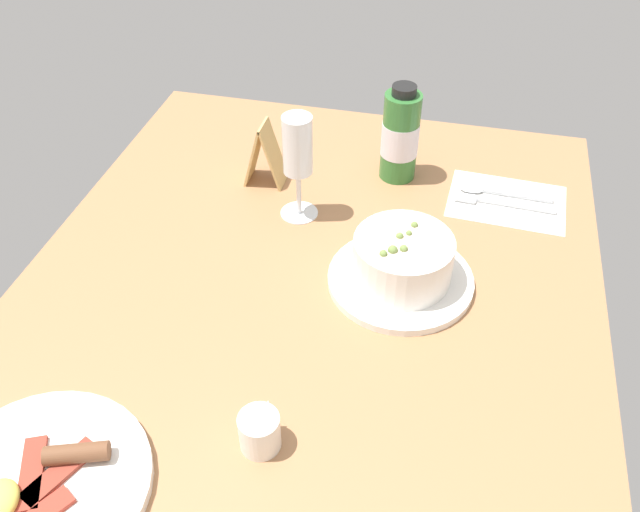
{
  "coord_description": "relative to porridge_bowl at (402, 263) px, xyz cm",
  "views": [
    {
      "loc": [
        -63.8,
        -17.66,
        67.36
      ],
      "look_at": [
        1.48,
        -2.37,
        8.16
      ],
      "focal_mm": 37.47,
      "sensor_mm": 36.0,
      "label": 1
    }
  ],
  "objects": [
    {
      "name": "breakfast_plate",
      "position": [
        -41.67,
        33.71,
        -2.98
      ],
      "size": [
        24.51,
        24.51,
        3.7
      ],
      "color": "white",
      "rests_on": "ground_plane"
    },
    {
      "name": "menu_card",
      "position": [
        20.37,
        26.43,
        1.7
      ],
      "size": [
        5.25,
        6.69,
        11.31
      ],
      "color": "tan",
      "rests_on": "ground_plane"
    },
    {
      "name": "creamer_jug",
      "position": [
        -30.42,
        11.88,
        -1.36
      ],
      "size": [
        5.79,
        4.79,
        5.51
      ],
      "color": "white",
      "rests_on": "ground_plane"
    },
    {
      "name": "wine_glass",
      "position": [
        12.63,
        18.46,
        8.03
      ],
      "size": [
        6.16,
        6.16,
        17.84
      ],
      "color": "white",
      "rests_on": "ground_plane"
    },
    {
      "name": "cutlery_setting",
      "position": [
        23.67,
        -14.3,
        -3.66
      ],
      "size": [
        14.89,
        19.86,
        0.9
      ],
      "color": "white",
      "rests_on": "ground_plane"
    },
    {
      "name": "sauce_bottle_green",
      "position": [
        27.24,
        4.45,
        4.07
      ],
      "size": [
        6.36,
        6.36,
        17.19
      ],
      "color": "#337233",
      "rests_on": "ground_plane"
    },
    {
      "name": "porridge_bowl",
      "position": [
        0.0,
        0.0,
        0.0
      ],
      "size": [
        21.14,
        21.14,
        8.78
      ],
      "color": "white",
      "rests_on": "ground_plane"
    },
    {
      "name": "ground_plane",
      "position": [
        -7.42,
        12.98,
        -5.4
      ],
      "size": [
        110.0,
        84.0,
        3.0
      ],
      "primitive_type": "cube",
      "color": "#A8754C"
    }
  ]
}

